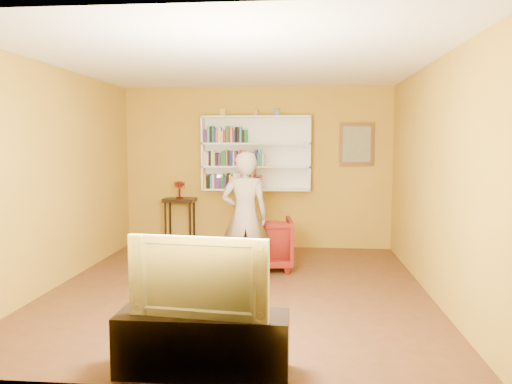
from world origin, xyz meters
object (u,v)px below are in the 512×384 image
console_table (180,207)px  person (245,217)px  television (202,274)px  bookshelf (256,154)px  tv_cabinet (203,343)px  armchair (264,243)px  ruby_lustre (179,186)px

console_table → person: person is taller
person → television: (-0.03, -2.63, -0.05)m
bookshelf → tv_cabinet: 4.85m
bookshelf → person: 2.17m
person → television: person is taller
armchair → person: 0.82m
person → tv_cabinet: size_ratio=1.26×
ruby_lustre → tv_cabinet: (1.28, -4.50, -0.82)m
television → bookshelf: bearing=96.5°
person → armchair: bearing=-113.2°
ruby_lustre → console_table: bearing=45.0°
console_table → person: 2.29m
television → ruby_lustre: bearing=112.3°
person → tv_cabinet: person is taller
armchair → television: television is taller
armchair → television: (-0.23, -3.28, 0.41)m
console_table → armchair: bearing=-39.0°
bookshelf → ruby_lustre: bearing=-172.9°
bookshelf → television: size_ratio=1.69×
console_table → television: (1.28, -4.50, 0.07)m
console_table → ruby_lustre: ruby_lustre is taller
ruby_lustre → television: 4.69m
bookshelf → armchair: (0.24, -1.38, -1.23)m
bookshelf → television: bearing=-89.9°
bookshelf → console_table: bookshelf is taller
person → television: size_ratio=1.56×
bookshelf → television: (0.01, -4.66, -0.82)m
tv_cabinet → armchair: bearing=86.0°
console_table → armchair: size_ratio=1.07×
console_table → person: bearing=-55.0°
armchair → television: size_ratio=0.75×
tv_cabinet → television: (-0.00, 0.00, 0.54)m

